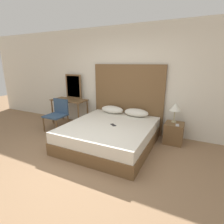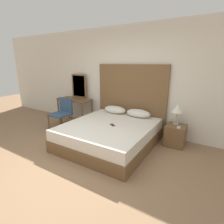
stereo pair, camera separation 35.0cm
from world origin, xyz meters
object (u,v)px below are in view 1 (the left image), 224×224
phone_on_bed (113,125)px  phone_on_nightstand (177,125)px  bed (110,134)px  nightstand (174,133)px  table_lamp (175,107)px  chair (58,113)px  vanity_desk (69,104)px

phone_on_bed → phone_on_nightstand: bearing=27.7°
phone_on_bed → bed: bearing=160.9°
nightstand → phone_on_nightstand: bearing=-57.3°
phone_on_bed → nightstand: 1.43m
nightstand → table_lamp: bearing=110.0°
phone_on_bed → chair: 1.84m
bed → table_lamp: table_lamp is taller
bed → phone_on_nightstand: (1.34, 0.62, 0.23)m
phone_on_bed → nightstand: (1.18, 0.76, -0.26)m
bed → table_lamp: (1.24, 0.82, 0.58)m
phone_on_bed → nightstand: size_ratio=0.35×
table_lamp → phone_on_nightstand: 0.41m
nightstand → chair: bearing=-170.5°
bed → table_lamp: 1.59m
phone_on_nightstand → vanity_desk: vanity_desk is taller
phone_on_nightstand → nightstand: bearing=122.7°
vanity_desk → chair: bearing=-91.0°
bed → vanity_desk: size_ratio=1.92×
bed → nightstand: bearing=29.9°
nightstand → phone_on_nightstand: size_ratio=2.98×
bed → nightstand: bed is taller
vanity_desk → phone_on_bed: bearing=-22.8°
vanity_desk → chair: size_ratio=1.25×
bed → vanity_desk: 1.90m
phone_on_nightstand → chair: size_ratio=0.19×
table_lamp → vanity_desk: table_lamp is taller
bed → chair: 1.75m
bed → vanity_desk: bearing=157.0°
table_lamp → phone_on_nightstand: (0.10, -0.19, -0.35)m
table_lamp → chair: bearing=-168.8°
phone_on_nightstand → vanity_desk: (-3.06, 0.11, 0.15)m
phone_on_bed → chair: chair is taller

